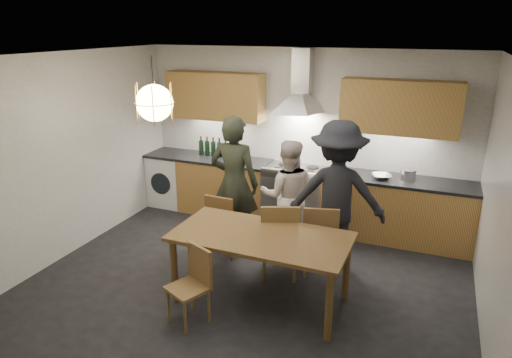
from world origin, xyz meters
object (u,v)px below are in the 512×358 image
at_px(dining_table, 261,243).
at_px(person_right, 337,195).
at_px(mixing_bowl, 382,177).
at_px(wine_bottles, 219,148).
at_px(chair_back_left, 223,221).
at_px(person_left, 234,184).
at_px(stock_pot, 408,175).
at_px(chair_front, 193,280).
at_px(person_mid, 288,195).

xyz_separation_m(dining_table, person_right, (0.55, 1.14, 0.22)).
distance_m(mixing_bowl, wine_bottles, 2.55).
relative_size(chair_back_left, mixing_bowl, 3.30).
bearing_deg(person_left, stock_pot, -155.58).
xyz_separation_m(stock_pot, wine_bottles, (-2.88, 0.05, 0.08)).
distance_m(chair_front, person_mid, 1.96).
bearing_deg(person_right, dining_table, 54.51).
distance_m(chair_back_left, wine_bottles, 1.70).
relative_size(chair_back_left, chair_front, 1.08).
relative_size(dining_table, stock_pot, 9.43).
height_order(dining_table, chair_front, chair_front).
distance_m(person_mid, stock_pot, 1.68).
bearing_deg(chair_back_left, chair_front, 105.84).
relative_size(person_right, mixing_bowl, 7.07).
distance_m(dining_table, chair_back_left, 1.15).
relative_size(chair_back_left, stock_pot, 4.30).
bearing_deg(chair_back_left, person_right, -162.79).
bearing_deg(wine_bottles, stock_pot, -1.06).
height_order(chair_back_left, person_right, person_right).
bearing_deg(chair_front, dining_table, 72.89).
relative_size(chair_front, wine_bottles, 1.10).
relative_size(dining_table, person_left, 1.04).
distance_m(dining_table, mixing_bowl, 2.28).
distance_m(person_left, stock_pot, 2.36).
bearing_deg(wine_bottles, chair_back_left, -62.71).
bearing_deg(dining_table, mixing_bowl, 65.61).
height_order(person_left, person_right, person_right).
xyz_separation_m(chair_front, person_mid, (0.37, 1.90, 0.30)).
relative_size(person_left, mixing_bowl, 6.97).
distance_m(person_right, stock_pot, 1.26).
xyz_separation_m(chair_back_left, chair_front, (0.32, -1.35, -0.03)).
bearing_deg(person_mid, chair_front, 60.36).
relative_size(person_mid, mixing_bowl, 5.78).
distance_m(dining_table, wine_bottles, 2.73).
height_order(mixing_bowl, wine_bottles, wine_bottles).
xyz_separation_m(dining_table, person_left, (-0.80, 1.09, 0.21)).
height_order(chair_back_left, chair_front, chair_back_left).
bearing_deg(mixing_bowl, stock_pot, 16.18).
relative_size(dining_table, chair_back_left, 2.19).
xyz_separation_m(person_mid, person_right, (0.69, -0.18, 0.17)).
height_order(dining_table, stock_pot, stock_pot).
bearing_deg(wine_bottles, mixing_bowl, -3.40).
bearing_deg(chair_back_left, dining_table, 139.43).
height_order(person_right, stock_pot, person_right).
bearing_deg(dining_table, chair_back_left, 138.06).
distance_m(chair_front, person_left, 1.75).
height_order(chair_front, person_mid, person_mid).
relative_size(person_right, stock_pot, 9.22).
bearing_deg(dining_table, chair_front, -130.68).
bearing_deg(person_left, dining_table, 124.18).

